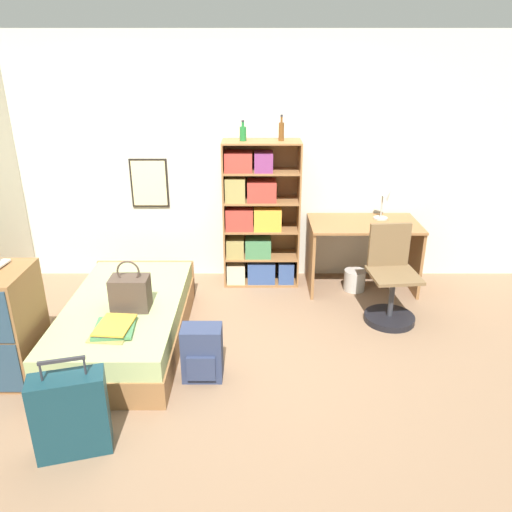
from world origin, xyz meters
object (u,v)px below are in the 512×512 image
object	(u,v)px
waste_bin	(355,280)
handbag	(131,293)
book_stack_on_bed	(114,328)
desk_chair	(391,291)
suitcase	(71,415)
desk	(363,243)
bottle_brown	(282,131)
bookcase	(256,220)
bed	(127,321)
bottle_green	(243,133)
backpack	(203,353)
desk_lamp	(386,198)

from	to	relation	value
waste_bin	handbag	bearing A→B (deg)	-150.74
book_stack_on_bed	desk_chair	size ratio (longest dim) A/B	0.43
suitcase	desk	world-z (taller)	desk
bottle_brown	bookcase	bearing A→B (deg)	-176.79
bed	bottle_green	size ratio (longest dim) A/B	9.01
bottle_brown	backpack	distance (m)	2.40
desk	backpack	size ratio (longest dim) A/B	2.54
bookcase	desk_chair	distance (m)	1.59
desk	desk_lamp	world-z (taller)	desk_lamp
waste_bin	bottle_brown	bearing A→B (deg)	164.05
suitcase	waste_bin	distance (m)	3.24
bed	book_stack_on_bed	distance (m)	0.55
bed	suitcase	bearing A→B (deg)	-90.95
waste_bin	bottle_green	bearing A→B (deg)	169.91
suitcase	desk_chair	distance (m)	2.98
backpack	handbag	bearing A→B (deg)	147.19
bottle_green	bottle_brown	distance (m)	0.39
bookcase	desk_chair	xyz separation A→B (m)	(1.27, -0.85, -0.42)
desk	bottle_brown	bearing A→B (deg)	169.39
handbag	bottle_brown	xyz separation A→B (m)	(1.29, 1.41, 1.11)
handbag	backpack	bearing A→B (deg)	-32.81
suitcase	waste_bin	world-z (taller)	suitcase
bottle_green	desk_lamp	size ratio (longest dim) A/B	0.57
bed	waste_bin	distance (m)	2.43
suitcase	bottle_green	world-z (taller)	bottle_green
bed	bottle_brown	bearing A→B (deg)	42.33
bed	handbag	xyz separation A→B (m)	(0.10, -0.14, 0.35)
bed	bottle_green	distance (m)	2.16
bed	waste_bin	world-z (taller)	bed
handbag	desk	distance (m)	2.50
handbag	waste_bin	size ratio (longest dim) A/B	1.92
bookcase	bottle_brown	distance (m)	0.98
handbag	suitcase	world-z (taller)	handbag
book_stack_on_bed	waste_bin	world-z (taller)	book_stack_on_bed
bed	backpack	distance (m)	0.90
handbag	waste_bin	bearing A→B (deg)	29.26
suitcase	handbag	bearing A→B (deg)	84.12
book_stack_on_bed	suitcase	world-z (taller)	suitcase
bookcase	desk	bearing A→B (deg)	-7.50
suitcase	desk_lamp	distance (m)	3.65
bookcase	bottle_green	distance (m)	0.93
bed	desk_chair	size ratio (longest dim) A/B	2.00
handbag	bottle_brown	bearing A→B (deg)	47.41
suitcase	bottle_brown	bearing A→B (deg)	61.35
bed	desk	size ratio (longest dim) A/B	1.61
desk_lamp	bookcase	bearing A→B (deg)	179.00
handbag	bed	bearing A→B (deg)	125.91
bottle_green	waste_bin	size ratio (longest dim) A/B	0.90
book_stack_on_bed	backpack	bearing A→B (deg)	-3.29
book_stack_on_bed	bookcase	bearing A→B (deg)	58.19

